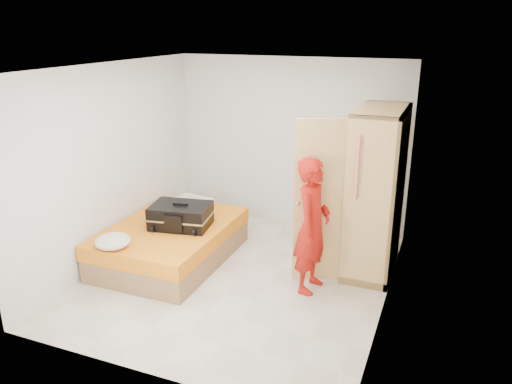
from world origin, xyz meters
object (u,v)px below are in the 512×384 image
at_px(suitcase, 181,216).
at_px(wardrobe, 371,196).
at_px(person, 312,226).
at_px(bed, 171,242).
at_px(round_cushion, 113,241).

bearing_deg(suitcase, wardrobe, 6.63).
distance_m(wardrobe, suitcase, 2.48).
bearing_deg(wardrobe, person, -124.94).
bearing_deg(wardrobe, suitcase, -163.45).
relative_size(bed, suitcase, 2.36).
xyz_separation_m(bed, person, (1.96, -0.05, 0.56)).
height_order(wardrobe, round_cushion, wardrobe).
xyz_separation_m(person, round_cushion, (-2.24, -0.80, -0.23)).
bearing_deg(bed, wardrobe, 16.14).
height_order(suitcase, round_cushion, suitcase).
xyz_separation_m(person, suitcase, (-1.81, 0.07, -0.17)).
bearing_deg(round_cushion, bed, 72.18).
bearing_deg(bed, person, -1.40).
distance_m(person, suitcase, 1.82).
bearing_deg(person, round_cushion, 115.41).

